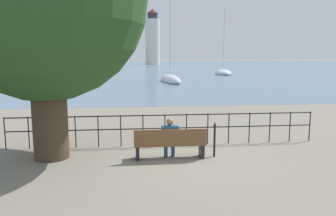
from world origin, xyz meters
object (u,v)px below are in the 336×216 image
object	(u,v)px
closed_umbrella	(215,137)
harbor_lighthouse	(153,39)
park_bench	(170,144)
sailboat_1	(223,73)
sailboat_0	(35,76)
seated_person_left	(170,136)
sailboat_2	(170,79)

from	to	relation	value
closed_umbrella	harbor_lighthouse	xyz separation A→B (m)	(6.30, 129.79, 10.00)
park_bench	sailboat_1	distance (m)	49.18
harbor_lighthouse	closed_umbrella	bearing A→B (deg)	-92.78
sailboat_0	sailboat_1	size ratio (longest dim) A/B	1.01
seated_person_left	sailboat_1	xyz separation A→B (m)	(14.73, 46.84, -0.35)
sailboat_2	seated_person_left	bearing A→B (deg)	-102.80
park_bench	sailboat_1	bearing A→B (deg)	72.57
closed_umbrella	sailboat_0	world-z (taller)	sailboat_0
closed_umbrella	seated_person_left	bearing A→B (deg)	179.90
park_bench	sailboat_2	bearing A→B (deg)	83.44
seated_person_left	sailboat_1	world-z (taller)	sailboat_1
sailboat_1	harbor_lighthouse	distance (m)	83.89
closed_umbrella	sailboat_1	bearing A→B (deg)	74.03
park_bench	closed_umbrella	bearing A→B (deg)	3.33
park_bench	sailboat_1	world-z (taller)	sailboat_1
sailboat_1	sailboat_2	distance (m)	20.39
sailboat_0	sailboat_1	xyz separation A→B (m)	(29.31, 8.64, -0.01)
park_bench	sailboat_1	size ratio (longest dim) A/B	0.18
park_bench	harbor_lighthouse	size ratio (longest dim) A/B	0.09
closed_umbrella	harbor_lighthouse	distance (m)	130.33
sailboat_0	seated_person_left	bearing A→B (deg)	-59.25
sailboat_1	closed_umbrella	bearing A→B (deg)	-101.31
park_bench	sailboat_2	world-z (taller)	sailboat_2
sailboat_0	sailboat_2	xyz separation A→B (m)	(18.02, -8.34, -0.00)
seated_person_left	harbor_lighthouse	world-z (taller)	harbor_lighthouse
harbor_lighthouse	sailboat_0	bearing A→B (deg)	-103.62
seated_person_left	harbor_lighthouse	xyz separation A→B (m)	(7.62, 129.79, 9.93)
seated_person_left	sailboat_2	distance (m)	30.06
seated_person_left	harbor_lighthouse	bearing A→B (deg)	86.64
park_bench	sailboat_1	xyz separation A→B (m)	(14.73, 46.92, -0.13)
seated_person_left	sailboat_0	distance (m)	40.89
closed_umbrella	harbor_lighthouse	world-z (taller)	harbor_lighthouse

